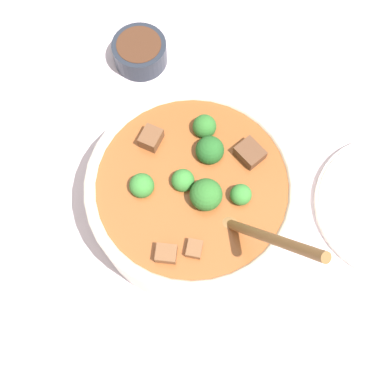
{
  "coord_description": "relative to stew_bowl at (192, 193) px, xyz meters",
  "views": [
    {
      "loc": [
        -0.05,
        0.23,
        0.67
      ],
      "look_at": [
        0.0,
        0.0,
        0.06
      ],
      "focal_mm": 45.0,
      "sensor_mm": 36.0,
      "label": 1
    }
  ],
  "objects": [
    {
      "name": "stew_bowl",
      "position": [
        0.0,
        0.0,
        0.0
      ],
      "size": [
        0.29,
        0.28,
        0.25
      ],
      "color": "beige",
      "rests_on": "ground_plane"
    },
    {
      "name": "ground_plane",
      "position": [
        0.0,
        0.0,
        -0.06
      ],
      "size": [
        4.0,
        4.0,
        0.0
      ],
      "primitive_type": "plane",
      "color": "silver"
    },
    {
      "name": "condiment_bowl",
      "position": [
        0.14,
        -0.24,
        -0.04
      ],
      "size": [
        0.09,
        0.09,
        0.04
      ],
      "color": "#232833",
      "rests_on": "ground_plane"
    }
  ]
}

